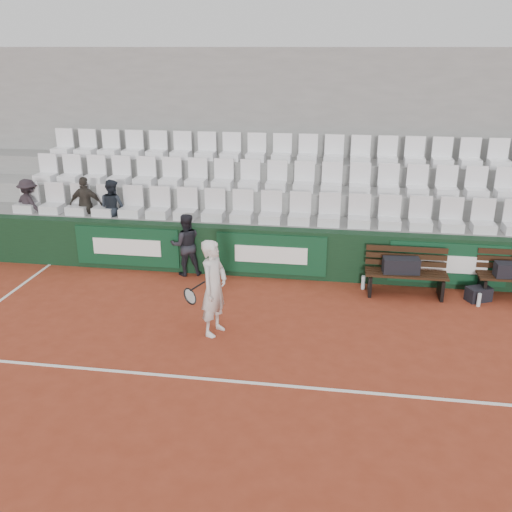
% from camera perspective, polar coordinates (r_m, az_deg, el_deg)
% --- Properties ---
extents(ground, '(80.00, 80.00, 0.00)m').
position_cam_1_polar(ground, '(8.15, -0.66, -12.57)').
color(ground, '#943821').
rests_on(ground, ground).
extents(court_baseline, '(18.00, 0.06, 0.01)m').
position_cam_1_polar(court_baseline, '(8.15, -0.66, -12.55)').
color(court_baseline, white).
rests_on(court_baseline, ground).
extents(back_barrier, '(18.00, 0.34, 1.00)m').
position_cam_1_polar(back_barrier, '(11.48, 2.94, 0.29)').
color(back_barrier, black).
rests_on(back_barrier, ground).
extents(grandstand_tier_front, '(18.00, 0.95, 1.00)m').
position_cam_1_polar(grandstand_tier_front, '(12.09, 2.94, 1.31)').
color(grandstand_tier_front, gray).
rests_on(grandstand_tier_front, ground).
extents(grandstand_tier_mid, '(18.00, 0.95, 1.45)m').
position_cam_1_polar(grandstand_tier_mid, '(12.92, 3.40, 3.61)').
color(grandstand_tier_mid, gray).
rests_on(grandstand_tier_mid, ground).
extents(grandstand_tier_back, '(18.00, 0.95, 1.90)m').
position_cam_1_polar(grandstand_tier_back, '(13.77, 3.81, 5.62)').
color(grandstand_tier_back, gray).
rests_on(grandstand_tier_back, ground).
extents(grandstand_rear_wall, '(18.00, 0.30, 4.40)m').
position_cam_1_polar(grandstand_rear_wall, '(14.12, 4.17, 11.17)').
color(grandstand_rear_wall, gray).
rests_on(grandstand_rear_wall, ground).
extents(seat_row_front, '(11.90, 0.44, 0.63)m').
position_cam_1_polar(seat_row_front, '(11.68, 2.92, 4.82)').
color(seat_row_front, silver).
rests_on(seat_row_front, grandstand_tier_front).
extents(seat_row_mid, '(11.90, 0.44, 0.63)m').
position_cam_1_polar(seat_row_mid, '(12.49, 3.42, 7.96)').
color(seat_row_mid, white).
rests_on(seat_row_mid, grandstand_tier_mid).
extents(seat_row_back, '(11.90, 0.44, 0.63)m').
position_cam_1_polar(seat_row_back, '(13.33, 3.87, 10.70)').
color(seat_row_back, white).
rests_on(seat_row_back, grandstand_tier_back).
extents(bench_left, '(1.50, 0.56, 0.45)m').
position_cam_1_polar(bench_left, '(11.07, 14.69, -2.71)').
color(bench_left, black).
rests_on(bench_left, ground).
extents(sports_bag_left, '(0.69, 0.34, 0.28)m').
position_cam_1_polar(sports_bag_left, '(10.92, 14.30, -0.91)').
color(sports_bag_left, black).
rests_on(sports_bag_left, bench_left).
extents(sports_bag_right, '(0.59, 0.31, 0.27)m').
position_cam_1_polar(sports_bag_right, '(11.39, 24.17, -1.28)').
color(sports_bag_right, black).
rests_on(sports_bag_right, bench_right).
extents(sports_bag_ground, '(0.50, 0.42, 0.26)m').
position_cam_1_polar(sports_bag_ground, '(11.28, 21.36, -3.55)').
color(sports_bag_ground, black).
rests_on(sports_bag_ground, ground).
extents(water_bottle_near, '(0.08, 0.08, 0.27)m').
position_cam_1_polar(water_bottle_near, '(11.19, 10.67, -2.62)').
color(water_bottle_near, silver).
rests_on(water_bottle_near, ground).
extents(water_bottle_far, '(0.07, 0.07, 0.25)m').
position_cam_1_polar(water_bottle_far, '(11.04, 21.40, -4.11)').
color(water_bottle_far, silver).
rests_on(water_bottle_far, ground).
extents(tennis_player, '(0.76, 0.67, 1.60)m').
position_cam_1_polar(tennis_player, '(9.12, -4.25, -3.19)').
color(tennis_player, silver).
rests_on(tennis_player, ground).
extents(ball_kid, '(0.74, 0.65, 1.29)m').
position_cam_1_polar(ball_kid, '(11.61, -7.03, 1.14)').
color(ball_kid, black).
rests_on(ball_kid, ground).
extents(spectator_a, '(0.86, 0.69, 1.16)m').
position_cam_1_polar(spectator_a, '(13.46, -21.98, 6.61)').
color(spectator_a, black).
rests_on(spectator_a, grandstand_tier_front).
extents(spectator_b, '(0.76, 0.36, 1.25)m').
position_cam_1_polar(spectator_b, '(12.82, -16.82, 6.81)').
color(spectator_b, '#2E2A25').
rests_on(spectator_b, grandstand_tier_front).
extents(spectator_c, '(0.73, 0.67, 1.22)m').
position_cam_1_polar(spectator_c, '(12.58, -14.30, 6.72)').
color(spectator_c, black).
rests_on(spectator_c, grandstand_tier_front).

